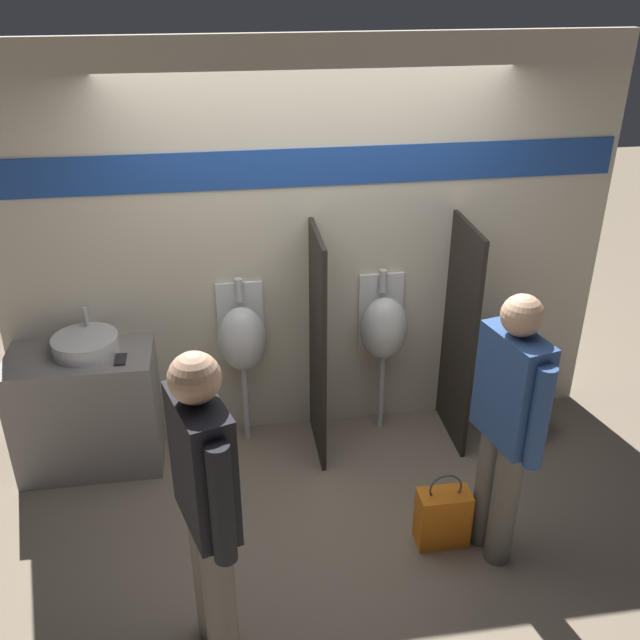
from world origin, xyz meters
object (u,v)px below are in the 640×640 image
at_px(toilet, 518,394).
at_px(urinal_near_counter, 242,338).
at_px(cell_phone, 121,359).
at_px(shopping_bag, 443,517).
at_px(person_in_vest, 206,501).
at_px(person_with_lanyard, 507,421).
at_px(urinal_far, 384,328).
at_px(sink_basin, 85,344).

bearing_deg(toilet, urinal_near_counter, 174.75).
distance_m(cell_phone, shopping_bag, 2.18).
xyz_separation_m(cell_phone, person_in_vest, (0.52, -1.49, 0.09)).
bearing_deg(cell_phone, person_with_lanyard, -26.93).
relative_size(toilet, person_with_lanyard, 0.54).
relative_size(toilet, shopping_bag, 1.78).
bearing_deg(shopping_bag, person_with_lanyard, -19.57).
distance_m(cell_phone, urinal_near_counter, 0.80).
relative_size(urinal_near_counter, shopping_bag, 2.44).
relative_size(cell_phone, shopping_bag, 0.28).
bearing_deg(person_in_vest, cell_phone, 1.92).
distance_m(urinal_far, person_in_vest, 2.11).
bearing_deg(person_with_lanyard, urinal_far, 2.57).
relative_size(sink_basin, toilet, 0.47).
relative_size(urinal_far, person_with_lanyard, 0.74).
height_order(urinal_far, person_with_lanyard, person_with_lanyard).
bearing_deg(person_with_lanyard, cell_phone, 50.02).
bearing_deg(person_in_vest, toilet, -72.42).
xyz_separation_m(urinal_near_counter, person_with_lanyard, (1.33, -1.29, 0.10)).
xyz_separation_m(urinal_far, toilet, (0.97, -0.18, -0.52)).
height_order(sink_basin, toilet, sink_basin).
bearing_deg(cell_phone, person_in_vest, -70.64).
distance_m(urinal_far, toilet, 1.12).
bearing_deg(sink_basin, toilet, -2.05).
xyz_separation_m(urinal_near_counter, person_in_vest, (-0.25, -1.71, 0.12)).
xyz_separation_m(sink_basin, urinal_far, (1.97, 0.07, -0.08)).
distance_m(urinal_far, person_with_lanyard, 1.35).
height_order(urinal_near_counter, shopping_bag, urinal_near_counter).
bearing_deg(urinal_near_counter, person_with_lanyard, -44.14).
distance_m(urinal_far, shopping_bag, 1.36).
distance_m(urinal_near_counter, toilet, 2.02).
relative_size(person_in_vest, shopping_bag, 3.41).
bearing_deg(urinal_near_counter, cell_phone, -163.72).
bearing_deg(urinal_near_counter, sink_basin, -175.77).
bearing_deg(cell_phone, shopping_bag, -27.92).
height_order(urinal_near_counter, toilet, urinal_near_counter).
bearing_deg(urinal_far, person_with_lanyard, -74.39).
xyz_separation_m(cell_phone, urinal_near_counter, (0.77, 0.22, -0.04)).
height_order(sink_basin, shopping_bag, sink_basin).
distance_m(cell_phone, toilet, 2.77).
xyz_separation_m(urinal_near_counter, toilet, (1.94, -0.18, -0.52)).
relative_size(person_with_lanyard, shopping_bag, 3.30).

